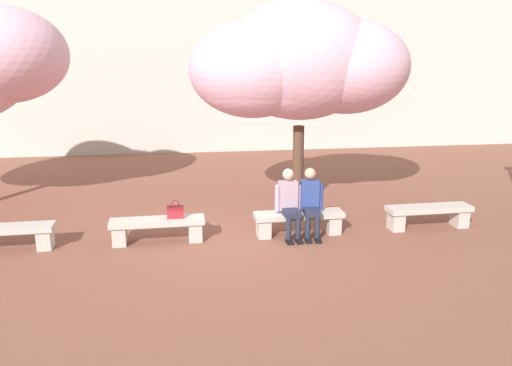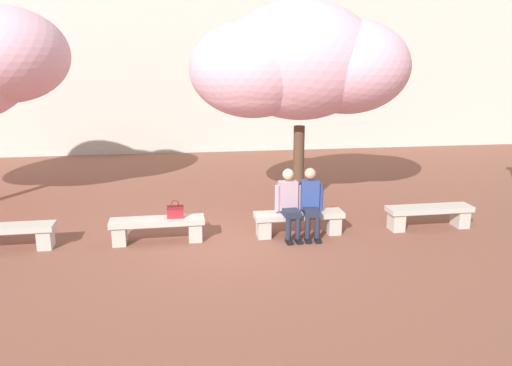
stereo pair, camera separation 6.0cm
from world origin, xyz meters
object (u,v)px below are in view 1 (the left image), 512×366
(stone_bench_west_end, at_px, (4,234))
(cherry_tree_main, at_px, (301,65))
(stone_bench_center, at_px, (299,220))
(person_seated_left, at_px, (289,201))
(handbag, at_px, (175,211))
(stone_bench_near_west, at_px, (158,227))
(person_seated_right, at_px, (310,200))
(stone_bench_near_east, at_px, (429,213))

(stone_bench_west_end, distance_m, cherry_tree_main, 6.56)
(stone_bench_center, distance_m, person_seated_left, 0.45)
(stone_bench_center, bearing_deg, handbag, 179.86)
(stone_bench_near_west, distance_m, person_seated_right, 2.87)
(stone_bench_near_west, xyz_separation_m, handbag, (0.33, 0.01, 0.28))
(cherry_tree_main, bearing_deg, handbag, -147.88)
(stone_bench_near_east, height_order, handbag, handbag)
(stone_bench_center, bearing_deg, stone_bench_near_east, 0.00)
(person_seated_left, height_order, handbag, person_seated_left)
(stone_bench_near_east, height_order, person_seated_right, person_seated_right)
(stone_bench_center, height_order, cherry_tree_main, cherry_tree_main)
(person_seated_right, height_order, cherry_tree_main, cherry_tree_main)
(stone_bench_west_end, distance_m, person_seated_right, 5.49)
(person_seated_left, relative_size, handbag, 3.81)
(stone_bench_west_end, bearing_deg, stone_bench_center, 0.00)
(stone_bench_west_end, relative_size, person_seated_left, 1.32)
(stone_bench_near_west, xyz_separation_m, person_seated_right, (2.84, -0.05, 0.40))
(person_seated_left, bearing_deg, stone_bench_near_west, 178.74)
(stone_bench_near_east, bearing_deg, stone_bench_near_west, 180.00)
(stone_bench_center, xyz_separation_m, cherry_tree_main, (0.40, 1.70, 2.84))
(stone_bench_near_west, height_order, stone_bench_near_east, same)
(person_seated_left, bearing_deg, stone_bench_center, 14.59)
(stone_bench_near_west, distance_m, cherry_tree_main, 4.49)
(stone_bench_center, xyz_separation_m, stone_bench_near_east, (2.63, 0.00, 0.00))
(stone_bench_west_end, distance_m, stone_bench_near_east, 7.90)
(stone_bench_center, distance_m, person_seated_right, 0.45)
(stone_bench_west_end, bearing_deg, stone_bench_near_west, 0.00)
(handbag, height_order, cherry_tree_main, cherry_tree_main)
(stone_bench_center, bearing_deg, cherry_tree_main, 76.91)
(stone_bench_center, bearing_deg, stone_bench_west_end, 180.00)
(stone_bench_center, distance_m, handbag, 2.32)
(handbag, bearing_deg, stone_bench_west_end, -179.89)
(stone_bench_center, relative_size, handbag, 5.02)
(person_seated_right, bearing_deg, stone_bench_near_west, 178.92)
(person_seated_left, distance_m, cherry_tree_main, 3.07)
(stone_bench_west_end, relative_size, stone_bench_near_west, 1.00)
(person_seated_left, distance_m, handbag, 2.10)
(stone_bench_near_east, distance_m, person_seated_left, 2.87)
(person_seated_right, bearing_deg, cherry_tree_main, 83.72)
(stone_bench_west_end, distance_m, person_seated_left, 5.08)
(stone_bench_west_end, distance_m, stone_bench_near_west, 2.63)
(stone_bench_near_west, distance_m, stone_bench_center, 2.63)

